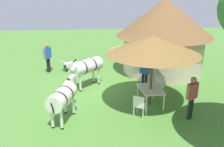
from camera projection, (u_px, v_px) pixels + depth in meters
ground_plane at (94, 88)px, 12.07m from camera, size 36.00×36.00×0.00m
thatched_hut at (164, 33)px, 13.82m from camera, size 5.42×5.42×4.23m
shade_umbrella at (153, 45)px, 9.54m from camera, size 3.77×3.77×2.97m
patio_dining_table at (151, 90)px, 10.20m from camera, size 1.39×1.00×0.74m
patio_chair_near_lawn at (159, 84)px, 11.23m from camera, size 0.59×0.60×0.90m
patio_chair_near_hut at (140, 104)px, 9.26m from camera, size 0.59×0.60×0.90m
guest_beside_umbrella at (192, 94)px, 8.95m from camera, size 0.44×0.51×1.70m
guest_behind_table at (145, 70)px, 11.60m from camera, size 0.38×0.56×1.70m
standing_watcher at (48, 55)px, 14.04m from camera, size 0.55×0.41×1.72m
striped_lounge_chair at (69, 67)px, 14.52m from camera, size 0.92×0.94×0.67m
zebra_nearest_camera at (63, 97)px, 8.88m from camera, size 2.06×1.06×1.51m
zebra_by_umbrella at (86, 67)px, 11.89m from camera, size 1.81×1.85×1.60m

